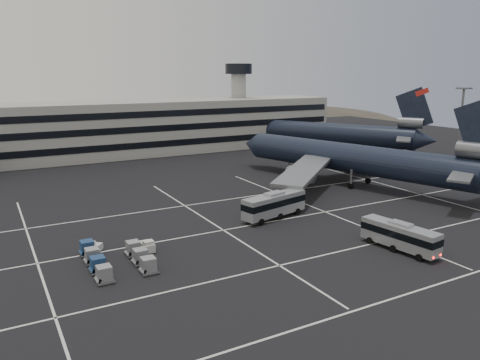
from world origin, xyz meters
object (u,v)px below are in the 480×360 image
object	(u,v)px
trijet_main	(354,158)
bus_far	(274,204)
tug_a	(147,246)
uld_cluster	(115,259)
bus_near	(400,235)

from	to	relation	value
trijet_main	bus_far	bearing A→B (deg)	-173.92
bus_far	tug_a	distance (m)	21.42
bus_far	uld_cluster	distance (m)	26.42
bus_far	bus_near	bearing A→B (deg)	-174.10
bus_far	uld_cluster	bearing A→B (deg)	91.12
trijet_main	tug_a	xyz separation A→B (m)	(-46.10, -14.34, -4.57)
bus_near	bus_far	bearing A→B (deg)	101.21
bus_far	tug_a	bearing A→B (deg)	87.76
bus_near	tug_a	distance (m)	30.98
trijet_main	bus_near	distance (m)	34.69
trijet_main	tug_a	size ratio (longest dim) A/B	23.36
trijet_main	bus_far	distance (m)	27.35
trijet_main	bus_near	world-z (taller)	trijet_main
tug_a	uld_cluster	bearing A→B (deg)	-153.11
bus_near	uld_cluster	distance (m)	34.16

